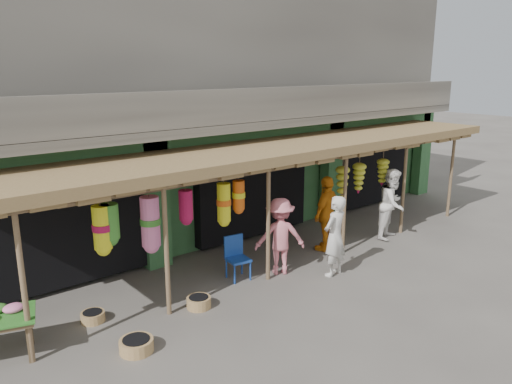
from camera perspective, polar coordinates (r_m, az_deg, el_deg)
ground at (r=12.35m, az=6.06°, el=-7.75°), size 80.00×80.00×0.00m
building at (r=15.29m, az=-6.92°, el=9.50°), size 16.40×6.80×7.00m
awning at (r=12.08m, az=3.10°, el=4.54°), size 14.00×2.70×2.79m
blue_chair at (r=11.14m, az=-2.27°, el=-7.20°), size 0.53×0.54×0.97m
basket_left at (r=9.99m, az=-18.15°, el=-13.40°), size 0.57×0.57×0.18m
basket_mid at (r=8.86m, az=-13.50°, el=-16.68°), size 0.75×0.75×0.22m
basket_right at (r=10.06m, az=-6.56°, el=-12.42°), size 0.62×0.62×0.22m
person_front at (r=11.28m, az=8.98°, el=-4.99°), size 0.74×0.56×1.85m
person_right at (r=14.04m, az=15.32°, el=-1.32°), size 1.11×0.97×1.93m
person_vendor at (r=12.78m, az=8.11°, el=-2.44°), size 1.22×0.75×1.94m
person_shopper at (r=11.28m, az=2.76°, el=-5.06°), size 1.31×1.16×1.76m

